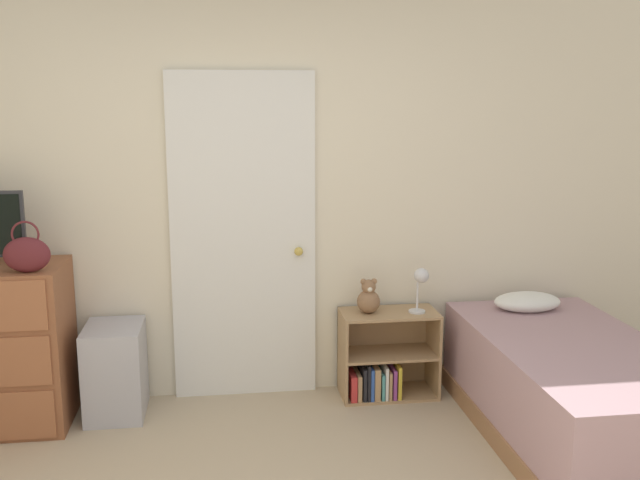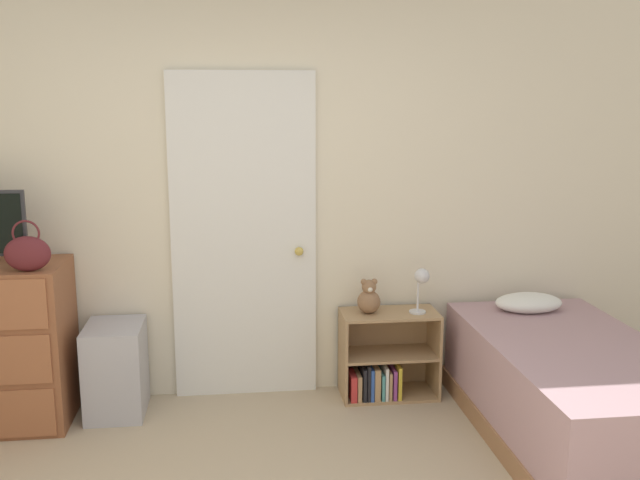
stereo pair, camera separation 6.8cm
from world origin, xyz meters
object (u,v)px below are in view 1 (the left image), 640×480
at_px(handbag, 27,254).
at_px(storage_bin, 115,370).
at_px(teddy_bear, 369,298).
at_px(bed, 572,391).
at_px(desk_lamp, 421,281).
at_px(bookshelf, 383,363).

distance_m(handbag, storage_bin, 0.91).
height_order(teddy_bear, bed, teddy_bear).
bearing_deg(desk_lamp, handbag, -173.92).
bearing_deg(bookshelf, teddy_bear, -179.34).
distance_m(handbag, desk_lamp, 2.33).
bearing_deg(teddy_bear, storage_bin, -177.99).
height_order(handbag, bookshelf, handbag).
bearing_deg(bed, handbag, 171.36).
xyz_separation_m(handbag, desk_lamp, (2.30, 0.24, -0.30)).
height_order(handbag, storage_bin, handbag).
relative_size(handbag, bookshelf, 0.47).
bearing_deg(storage_bin, desk_lamp, 0.35).
bearing_deg(storage_bin, bookshelf, 1.93).
xyz_separation_m(storage_bin, teddy_bear, (1.58, 0.06, 0.38)).
height_order(handbag, teddy_bear, handbag).
relative_size(storage_bin, bed, 0.31).
bearing_deg(bookshelf, storage_bin, -178.07).
xyz_separation_m(handbag, bookshelf, (2.07, 0.29, -0.85)).
height_order(handbag, bed, handbag).
distance_m(handbag, bed, 3.13).
distance_m(storage_bin, bed, 2.69).
xyz_separation_m(bookshelf, teddy_bear, (-0.10, -0.00, 0.44)).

